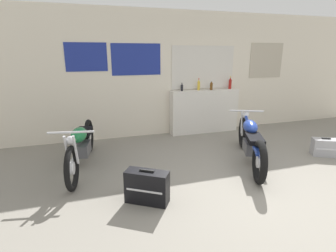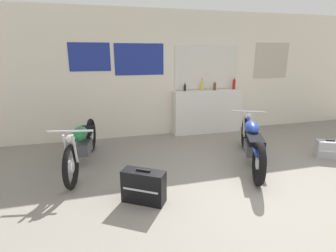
% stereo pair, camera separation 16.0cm
% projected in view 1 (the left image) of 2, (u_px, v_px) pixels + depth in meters
% --- Properties ---
extents(ground_plane, '(24.00, 24.00, 0.00)m').
position_uv_depth(ground_plane, '(272.00, 194.00, 3.62)').
color(ground_plane, gray).
extents(wall_back, '(10.00, 0.07, 2.80)m').
position_uv_depth(wall_back, '(189.00, 74.00, 6.16)').
color(wall_back, beige).
rests_on(wall_back, ground_plane).
extents(sill_counter, '(1.68, 0.28, 1.03)m').
position_uv_depth(sill_counter, '(204.00, 111.00, 6.34)').
color(sill_counter, silver).
rests_on(sill_counter, ground_plane).
extents(bottle_leftmost, '(0.06, 0.06, 0.19)m').
position_uv_depth(bottle_leftmost, '(182.00, 87.00, 6.04)').
color(bottle_leftmost, black).
rests_on(bottle_leftmost, sill_counter).
extents(bottle_left_center, '(0.06, 0.06, 0.27)m').
position_uv_depth(bottle_left_center, '(199.00, 85.00, 6.16)').
color(bottle_left_center, gold).
rests_on(bottle_left_center, sill_counter).
extents(bottle_center, '(0.07, 0.07, 0.22)m').
position_uv_depth(bottle_center, '(211.00, 86.00, 6.19)').
color(bottle_center, '#5B3814').
rests_on(bottle_center, sill_counter).
extents(bottle_right_center, '(0.07, 0.07, 0.30)m').
position_uv_depth(bottle_right_center, '(230.00, 83.00, 6.37)').
color(bottle_right_center, maroon).
rests_on(bottle_right_center, sill_counter).
extents(motorcycle_blue, '(1.05, 2.05, 0.82)m').
position_uv_depth(motorcycle_blue, '(251.00, 141.00, 4.58)').
color(motorcycle_blue, black).
rests_on(motorcycle_blue, ground_plane).
extents(motorcycle_green, '(0.65, 2.12, 0.82)m').
position_uv_depth(motorcycle_green, '(81.00, 145.00, 4.36)').
color(motorcycle_green, black).
rests_on(motorcycle_green, ground_plane).
extents(hard_case_silver, '(0.50, 0.41, 0.35)m').
position_uv_depth(hard_case_silver, '(325.00, 147.00, 4.94)').
color(hard_case_silver, '#9E9EA3').
rests_on(hard_case_silver, ground_plane).
extents(hard_case_black, '(0.58, 0.48, 0.46)m').
position_uv_depth(hard_case_black, '(147.00, 187.00, 3.38)').
color(hard_case_black, black).
rests_on(hard_case_black, ground_plane).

